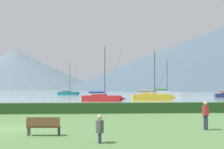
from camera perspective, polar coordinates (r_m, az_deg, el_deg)
name	(u,v)px	position (r m, az deg, el deg)	size (l,w,h in m)	color
ground_plane	(2,129)	(19.35, -19.72, -9.60)	(1000.00, 1000.00, 0.00)	#517A42
harbor_water	(79,93)	(155.60, -6.08, -3.37)	(320.00, 246.00, 0.00)	#8C9EA3
hedge_line	(36,108)	(30.00, -14.05, -6.13)	(80.00, 1.20, 1.00)	#284C23
sailboat_slip_0	(152,97)	(59.70, 7.47, -4.13)	(8.71, 2.94, 9.65)	gold
sailboat_slip_2	(165,94)	(86.89, 9.90, -3.55)	(9.34, 2.93, 10.57)	white
sailboat_slip_3	(68,93)	(106.89, -8.14, -3.41)	(8.05, 3.29, 11.56)	#19707A
sailboat_slip_7	(102,98)	(54.67, -1.84, -4.36)	(8.03, 3.83, 9.84)	red
park_bench_near_path	(44,125)	(16.16, -12.63, -9.22)	(1.74, 0.62, 0.95)	brown
person_seated_viewer	(100,127)	(13.75, -2.30, -9.83)	(0.36, 0.57, 1.25)	#2D3347
person_standing_walker	(206,113)	(18.66, 17.03, -6.90)	(0.36, 0.55, 1.65)	#2D3347
distant_hill_west_ridge	(15,70)	(432.56, -17.54, 0.75)	(231.52, 231.52, 51.98)	slate
distant_hill_central_peak	(224,58)	(347.78, 20.18, 2.86)	(345.91, 345.91, 67.76)	#425666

